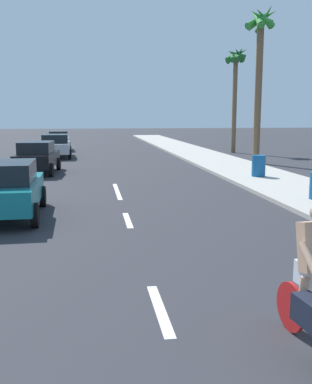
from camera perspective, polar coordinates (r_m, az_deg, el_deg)
The scene contains 13 objects.
ground_plane at distance 20.36m, azimuth -5.56°, elevation 1.74°, with size 160.00×160.00×0.00m, color #2D2D33.
sidewalk_strip at distance 23.59m, azimuth 10.67°, elevation 2.87°, with size 3.60×80.00×0.14m, color #B2ADA3.
lane_stripe_2 at distance 6.79m, azimuth 0.50°, elevation -14.70°, with size 0.16×1.80×0.01m, color white.
lane_stripe_3 at distance 12.21m, azimuth -3.63°, elevation -3.59°, with size 0.16×1.80×0.01m, color white.
lane_stripe_4 at distance 16.01m, azimuth -4.78°, elevation -0.42°, with size 0.16×1.80×0.01m, color white.
lane_stripe_5 at distance 17.80m, azimuth -5.14°, elevation 0.60°, with size 0.16×1.80×0.01m, color white.
parked_car_teal at distance 13.04m, azimuth -18.47°, elevation 0.50°, with size 1.96×4.05×1.57m.
parked_car_black at distance 22.72m, azimuth -14.91°, elevation 4.40°, with size 2.05×4.09×1.57m.
parked_car_silver at distance 31.14m, azimuth -12.68°, elevation 5.86°, with size 2.17×4.52×1.57m.
parked_car_white at distance 37.45m, azimuth -12.27°, elevation 6.47°, with size 1.90×3.89×1.57m.
palm_tree_far at distance 27.58m, azimuth 13.11°, elevation 17.37°, with size 1.97×1.79×9.04m.
palm_tree_distant at distance 35.04m, azimuth 10.10°, elevation 15.15°, with size 1.74×1.89×7.96m.
trash_bin_far at distance 20.40m, azimuth 12.95°, elevation 3.28°, with size 0.60×0.60×0.94m, color #14518C.
Camera 1 is at (-0.95, -0.15, 2.81)m, focal length 41.84 mm.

